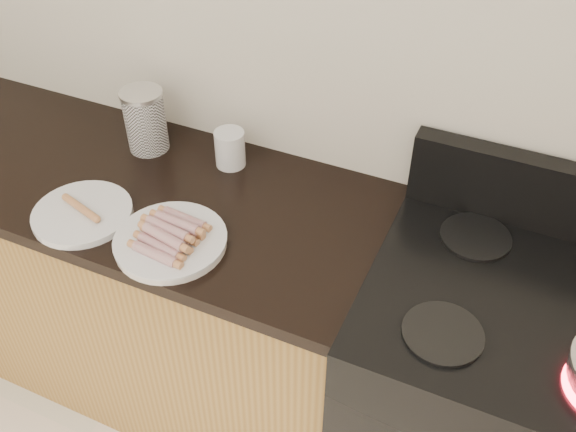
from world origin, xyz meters
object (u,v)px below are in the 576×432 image
at_px(canister, 145,120).
at_px(mug, 230,149).
at_px(stove, 492,414).
at_px(side_plate, 83,214).
at_px(main_plate, 171,242).

distance_m(canister, mug, 0.27).
bearing_deg(canister, mug, 5.82).
xyz_separation_m(stove, side_plate, (-1.15, -0.17, 0.45)).
bearing_deg(stove, mug, 167.01).
distance_m(main_plate, mug, 0.37).
bearing_deg(stove, side_plate, -171.81).
relative_size(main_plate, canister, 1.47).
relative_size(stove, side_plate, 3.44).
distance_m(stove, mug, 1.05).
bearing_deg(main_plate, canister, 130.45).
xyz_separation_m(side_plate, mug, (0.25, 0.37, 0.05)).
bearing_deg(main_plate, mug, 93.91).
height_order(main_plate, side_plate, same).
bearing_deg(main_plate, side_plate, -179.50).
bearing_deg(side_plate, stove, 8.19).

